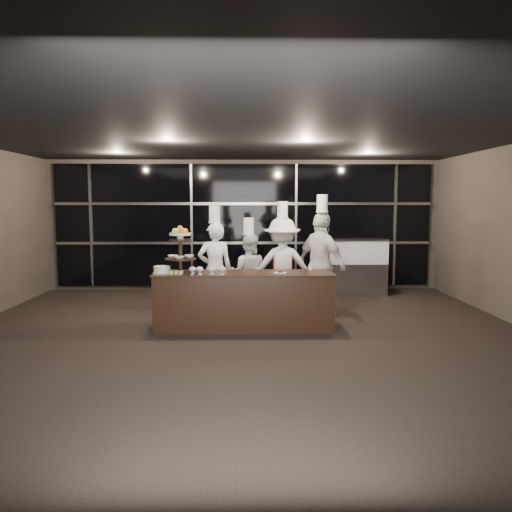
{
  "coord_description": "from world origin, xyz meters",
  "views": [
    {
      "loc": [
        0.03,
        -6.57,
        2.02
      ],
      "look_at": [
        0.21,
        1.57,
        1.15
      ],
      "focal_mm": 35.0,
      "sensor_mm": 36.0,
      "label": 1
    }
  ],
  "objects_px": {
    "layer_cake": "(162,270)",
    "display_case": "(351,264)",
    "buffet_counter": "(244,301)",
    "chef_b": "(249,273)",
    "chef_d": "(321,264)",
    "chef_c": "(282,266)",
    "display_stand": "(180,246)",
    "chef_a": "(215,268)"
  },
  "relations": [
    {
      "from": "buffet_counter",
      "to": "chef_b",
      "type": "distance_m",
      "value": 1.22
    },
    {
      "from": "display_case",
      "to": "chef_b",
      "type": "relative_size",
      "value": 0.85
    },
    {
      "from": "buffet_counter",
      "to": "display_case",
      "type": "height_order",
      "value": "display_case"
    },
    {
      "from": "chef_d",
      "to": "chef_a",
      "type": "bearing_deg",
      "value": 175.87
    },
    {
      "from": "layer_cake",
      "to": "chef_c",
      "type": "xyz_separation_m",
      "value": [
        1.98,
        1.12,
        -0.09
      ]
    },
    {
      "from": "layer_cake",
      "to": "chef_b",
      "type": "height_order",
      "value": "chef_b"
    },
    {
      "from": "display_case",
      "to": "chef_a",
      "type": "bearing_deg",
      "value": -144.33
    },
    {
      "from": "display_stand",
      "to": "layer_cake",
      "type": "relative_size",
      "value": 2.48
    },
    {
      "from": "layer_cake",
      "to": "chef_c",
      "type": "height_order",
      "value": "chef_c"
    },
    {
      "from": "chef_a",
      "to": "chef_c",
      "type": "distance_m",
      "value": 1.21
    },
    {
      "from": "chef_b",
      "to": "chef_d",
      "type": "xyz_separation_m",
      "value": [
        1.28,
        -0.37,
        0.2
      ]
    },
    {
      "from": "chef_c",
      "to": "chef_d",
      "type": "relative_size",
      "value": 0.95
    },
    {
      "from": "layer_cake",
      "to": "chef_b",
      "type": "relative_size",
      "value": 0.17
    },
    {
      "from": "display_case",
      "to": "chef_b",
      "type": "height_order",
      "value": "chef_b"
    },
    {
      "from": "buffet_counter",
      "to": "chef_b",
      "type": "bearing_deg",
      "value": 85.94
    },
    {
      "from": "chef_b",
      "to": "layer_cake",
      "type": "bearing_deg",
      "value": -137.89
    },
    {
      "from": "chef_c",
      "to": "chef_d",
      "type": "xyz_separation_m",
      "value": [
        0.67,
        -0.25,
        0.06
      ]
    },
    {
      "from": "display_case",
      "to": "chef_b",
      "type": "xyz_separation_m",
      "value": [
        -2.28,
        -1.84,
        0.06
      ]
    },
    {
      "from": "layer_cake",
      "to": "chef_a",
      "type": "relative_size",
      "value": 0.15
    },
    {
      "from": "buffet_counter",
      "to": "chef_a",
      "type": "xyz_separation_m",
      "value": [
        -0.52,
        0.96,
        0.4
      ]
    },
    {
      "from": "buffet_counter",
      "to": "chef_c",
      "type": "xyz_separation_m",
      "value": [
        0.69,
        1.07,
        0.42
      ]
    },
    {
      "from": "layer_cake",
      "to": "display_stand",
      "type": "bearing_deg",
      "value": 9.92
    },
    {
      "from": "layer_cake",
      "to": "display_case",
      "type": "relative_size",
      "value": 0.2
    },
    {
      "from": "chef_c",
      "to": "buffet_counter",
      "type": "bearing_deg",
      "value": -122.68
    },
    {
      "from": "display_case",
      "to": "display_stand",
      "type": "bearing_deg",
      "value": -138.06
    },
    {
      "from": "chef_a",
      "to": "chef_d",
      "type": "height_order",
      "value": "chef_d"
    },
    {
      "from": "buffet_counter",
      "to": "chef_a",
      "type": "height_order",
      "value": "chef_a"
    },
    {
      "from": "buffet_counter",
      "to": "display_case",
      "type": "distance_m",
      "value": 3.85
    },
    {
      "from": "display_stand",
      "to": "chef_b",
      "type": "relative_size",
      "value": 0.42
    },
    {
      "from": "chef_c",
      "to": "display_case",
      "type": "bearing_deg",
      "value": 49.3
    },
    {
      "from": "buffet_counter",
      "to": "layer_cake",
      "type": "height_order",
      "value": "layer_cake"
    },
    {
      "from": "display_case",
      "to": "chef_a",
      "type": "height_order",
      "value": "chef_a"
    },
    {
      "from": "display_stand",
      "to": "chef_c",
      "type": "bearing_deg",
      "value": 32.46
    },
    {
      "from": "chef_c",
      "to": "chef_b",
      "type": "bearing_deg",
      "value": 169.4
    },
    {
      "from": "buffet_counter",
      "to": "display_stand",
      "type": "height_order",
      "value": "display_stand"
    },
    {
      "from": "layer_cake",
      "to": "display_case",
      "type": "height_order",
      "value": "display_case"
    },
    {
      "from": "buffet_counter",
      "to": "chef_c",
      "type": "relative_size",
      "value": 1.39
    },
    {
      "from": "layer_cake",
      "to": "chef_c",
      "type": "bearing_deg",
      "value": 29.66
    },
    {
      "from": "chef_b",
      "to": "chef_d",
      "type": "distance_m",
      "value": 1.34
    },
    {
      "from": "chef_b",
      "to": "chef_d",
      "type": "height_order",
      "value": "chef_d"
    },
    {
      "from": "buffet_counter",
      "to": "layer_cake",
      "type": "xyz_separation_m",
      "value": [
        -1.29,
        -0.05,
        0.51
      ]
    },
    {
      "from": "display_stand",
      "to": "chef_a",
      "type": "relative_size",
      "value": 0.38
    }
  ]
}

